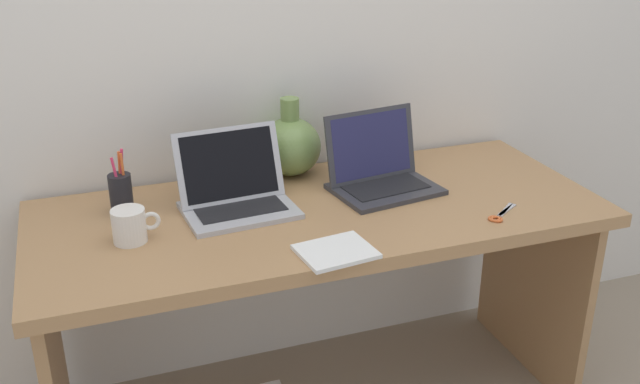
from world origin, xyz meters
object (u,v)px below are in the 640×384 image
Objects in this scene: coffee_mug at (130,226)px; notebook_stack at (336,251)px; pen_cup at (121,193)px; laptop_right at (379,168)px; green_vase at (290,145)px; scissors at (499,216)px; laptop_left at (235,189)px.

notebook_stack is at bearing -26.82° from coffee_mug.
notebook_stack is 1.47× the size of coffee_mug.
coffee_mug is 0.66× the size of pen_cup.
laptop_right is 0.30m from green_vase.
pen_cup is 1.45× the size of scissors.
laptop_left reaches higher than coffee_mug.
green_vase is at bearing 30.30° from coffee_mug.
laptop_right is 2.68× the size of coffee_mug.
laptop_right is at bearing -5.51° from pen_cup.
pen_cup is at bearing 137.99° from notebook_stack.
notebook_stack is at bearing -63.98° from laptop_left.
laptop_left is 0.31m from green_vase.
notebook_stack is 1.42× the size of scissors.
coffee_mug is at bearing 153.18° from notebook_stack.
green_vase is at bearing 40.88° from laptop_left.
green_vase is 1.92× the size of scissors.
coffee_mug is at bearing 168.93° from scissors.
pen_cup reaches higher than scissors.
coffee_mug reaches higher than scissors.
pen_cup is at bearing 158.75° from scissors.
scissors is at bearing -53.22° from laptop_right.
pen_cup is at bearing 174.49° from laptop_right.
coffee_mug is 1.02m from scissors.
notebook_stack is 0.66m from pen_cup.
notebook_stack is 0.98× the size of pen_cup.
notebook_stack is at bearing -42.01° from pen_cup.
notebook_stack is (0.18, -0.36, -0.05)m from laptop_left.
notebook_stack is (-0.06, -0.56, -0.09)m from green_vase.
coffee_mug is at bearing -149.70° from green_vase.
green_vase is at bearing 138.74° from laptop_right.
laptop_left is 0.33m from coffee_mug.
laptop_right is at bearing -41.26° from green_vase.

